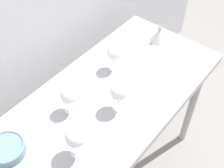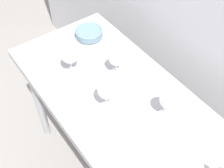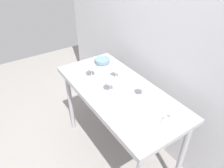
{
  "view_description": "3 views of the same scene",
  "coord_description": "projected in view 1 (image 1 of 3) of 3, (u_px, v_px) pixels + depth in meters",
  "views": [
    {
      "loc": [
        -0.75,
        -0.65,
        2.08
      ],
      "look_at": [
        0.07,
        0.01,
        0.94
      ],
      "focal_mm": 47.45,
      "sensor_mm": 36.0,
      "label": 1
    },
    {
      "loc": [
        0.72,
        -0.59,
        2.07
      ],
      "look_at": [
        -0.05,
        -0.03,
        0.98
      ],
      "focal_mm": 46.75,
      "sensor_mm": 36.0,
      "label": 2
    },
    {
      "loc": [
        1.27,
        -0.92,
        2.04
      ],
      "look_at": [
        -0.05,
        -0.05,
        0.95
      ],
      "focal_mm": 33.29,
      "sensor_mm": 36.0,
      "label": 3
    }
  ],
  "objects": [
    {
      "name": "steel_counter",
      "position": [
        107.0,
        111.0,
        1.61
      ],
      "size": [
        1.4,
        0.65,
        0.9
      ],
      "color": "#9E9EA3",
      "rests_on": "ground_plane"
    },
    {
      "name": "wine_glass_near_center",
      "position": [
        119.0,
        91.0,
        1.41
      ],
      "size": [
        0.09,
        0.09,
        0.17
      ],
      "color": "white",
      "rests_on": "steel_counter"
    },
    {
      "name": "wine_glass_far_left",
      "position": [
        69.0,
        96.0,
        1.41
      ],
      "size": [
        0.08,
        0.08,
        0.15
      ],
      "color": "white",
      "rests_on": "steel_counter"
    },
    {
      "name": "wine_glass_far_right",
      "position": [
        114.0,
        53.0,
        1.61
      ],
      "size": [
        0.08,
        0.08,
        0.16
      ],
      "color": "white",
      "rests_on": "steel_counter"
    },
    {
      "name": "wine_glass_near_left",
      "position": [
        76.0,
        137.0,
        1.23
      ],
      "size": [
        0.09,
        0.09,
        0.17
      ],
      "color": "white",
      "rests_on": "steel_counter"
    },
    {
      "name": "tasting_sheet_upper",
      "position": [
        126.0,
        47.0,
        1.81
      ],
      "size": [
        0.18,
        0.29,
        0.0
      ],
      "primitive_type": "cube",
      "rotation": [
        0.0,
        0.0,
        -0.11
      ],
      "color": "white",
      "rests_on": "steel_counter"
    },
    {
      "name": "tasting_sheet_lower",
      "position": [
        79.0,
        86.0,
        1.59
      ],
      "size": [
        0.25,
        0.29,
        0.0
      ],
      "primitive_type": "cube",
      "rotation": [
        0.0,
        0.0,
        -0.49
      ],
      "color": "white",
      "rests_on": "steel_counter"
    },
    {
      "name": "tasting_bowl",
      "position": [
        6.0,
        149.0,
        1.3
      ],
      "size": [
        0.17,
        0.17,
        0.05
      ],
      "color": "#4C4C4C",
      "rests_on": "steel_counter"
    },
    {
      "name": "decanter_funnel",
      "position": [
        159.0,
        35.0,
        1.83
      ],
      "size": [
        0.11,
        0.11,
        0.14
      ],
      "color": "silver",
      "rests_on": "steel_counter"
    }
  ]
}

